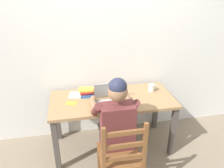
{
  "coord_description": "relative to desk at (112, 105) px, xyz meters",
  "views": [
    {
      "loc": [
        -0.46,
        -2.35,
        2.06
      ],
      "look_at": [
        -0.01,
        -0.05,
        0.95
      ],
      "focal_mm": 35.85,
      "sensor_mm": 36.0,
      "label": 1
    }
  ],
  "objects": [
    {
      "name": "ground_plane",
      "position": [
        0.0,
        0.0,
        -0.63
      ],
      "size": [
        8.0,
        8.0,
        0.0
      ],
      "primitive_type": "plane",
      "color": "gray"
    },
    {
      "name": "back_wall",
      "position": [
        0.0,
        0.42,
        0.67
      ],
      "size": [
        6.0,
        0.04,
        2.6
      ],
      "color": "silver",
      "rests_on": "ground"
    },
    {
      "name": "desk",
      "position": [
        0.0,
        0.0,
        0.0
      ],
      "size": [
        1.51,
        0.68,
        0.73
      ],
      "color": "#9E7A51",
      "rests_on": "ground"
    },
    {
      "name": "seated_person",
      "position": [
        -0.05,
        -0.42,
        0.04
      ],
      "size": [
        0.5,
        0.6,
        1.23
      ],
      "color": "brown",
      "rests_on": "ground"
    },
    {
      "name": "wooden_chair",
      "position": [
        -0.05,
        -0.7,
        -0.18
      ],
      "size": [
        0.42,
        0.42,
        0.92
      ],
      "color": "brown",
      "rests_on": "ground"
    },
    {
      "name": "laptop",
      "position": [
        -0.05,
        -0.09,
        0.15
      ],
      "size": [
        0.33,
        0.31,
        0.23
      ],
      "color": "#ADAFB2",
      "rests_on": "desk"
    },
    {
      "name": "computer_mouse",
      "position": [
        0.22,
        -0.17,
        0.11
      ],
      "size": [
        0.06,
        0.1,
        0.03
      ],
      "primitive_type": "ellipsoid",
      "color": "black",
      "rests_on": "desk"
    },
    {
      "name": "coffee_mug_white",
      "position": [
        0.54,
        0.11,
        0.14
      ],
      "size": [
        0.12,
        0.08,
        0.09
      ],
      "color": "silver",
      "rests_on": "desk"
    },
    {
      "name": "coffee_mug_dark",
      "position": [
        0.11,
        0.15,
        0.15
      ],
      "size": [
        0.12,
        0.08,
        0.1
      ],
      "color": "#38281E",
      "rests_on": "desk"
    },
    {
      "name": "book_stack_main",
      "position": [
        -0.3,
        0.14,
        0.14
      ],
      "size": [
        0.21,
        0.16,
        0.1
      ],
      "color": "#2D5B9E",
      "rests_on": "desk"
    },
    {
      "name": "paper_pile_near_laptop",
      "position": [
        -0.42,
        0.17,
        0.1
      ],
      "size": [
        0.22,
        0.2,
        0.01
      ],
      "primitive_type": "cube",
      "rotation": [
        0.0,
        0.0,
        -0.19
      ],
      "color": "white",
      "rests_on": "desk"
    },
    {
      "name": "landscape_photo_print",
      "position": [
        -0.5,
        -0.03,
        0.1
      ],
      "size": [
        0.15,
        0.13,
        0.0
      ],
      "primitive_type": "cube",
      "rotation": [
        0.0,
        0.0,
        -0.32
      ],
      "color": "gold",
      "rests_on": "desk"
    }
  ]
}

